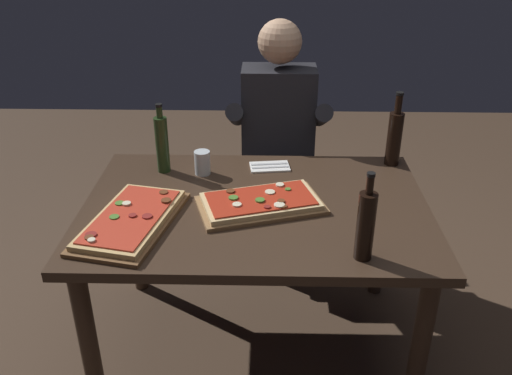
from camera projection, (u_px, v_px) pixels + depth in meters
ground_plane at (256, 341)px, 2.55m from camera, size 6.40×6.40×0.00m
dining_table at (256, 224)px, 2.25m from camera, size 1.40×0.96×0.74m
pizza_rectangular_front at (261, 203)px, 2.17m from camera, size 0.55×0.40×0.05m
pizza_rectangular_left at (131, 220)px, 2.06m from camera, size 0.39×0.57×0.05m
wine_bottle_dark at (395, 136)px, 2.48m from camera, size 0.07×0.07×0.35m
oil_bottle_amber at (162, 143)px, 2.42m from camera, size 0.06×0.06×0.32m
vinegar_bottle_green at (366, 224)px, 1.81m from camera, size 0.06×0.06×0.32m
tumbler_near_camera at (202, 163)px, 2.43m from camera, size 0.07×0.07×0.11m
napkin_cutlery_set at (270, 167)px, 2.51m from camera, size 0.19×0.13×0.01m
diner_chair at (277, 169)px, 3.08m from camera, size 0.44×0.44×0.87m
seated_diner at (278, 135)px, 2.85m from camera, size 0.53×0.41×1.33m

